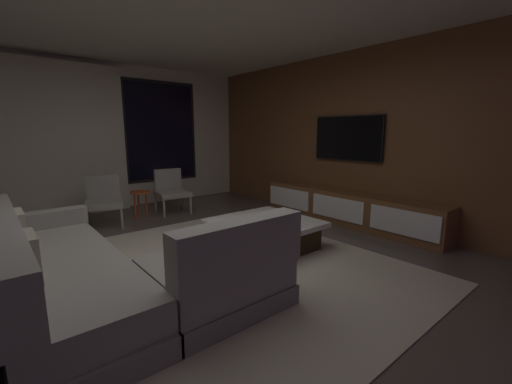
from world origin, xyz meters
TOP-DOWN VIEW (x-y plane):
  - floor at (0.00, 0.00)m, footprint 9.20×9.20m
  - back_wall_with_window at (-0.06, 3.62)m, footprint 6.60×0.30m
  - media_wall at (3.06, 0.00)m, footprint 0.12×7.80m
  - area_rug at (0.35, -0.10)m, footprint 3.20×3.80m
  - sectional_couch at (-0.92, -0.10)m, footprint 1.98×2.50m
  - coffee_table at (1.04, 0.08)m, footprint 1.16×1.16m
  - book_stack_on_coffee_table at (1.06, -0.07)m, footprint 0.30×0.16m
  - accent_chair_near_window at (0.98, 2.60)m, footprint 0.61×0.63m
  - accent_chair_by_curtain at (-0.20, 2.48)m, footprint 0.68×0.69m
  - side_stool at (0.40, 2.56)m, footprint 0.32×0.32m
  - media_console at (2.77, 0.05)m, footprint 0.46×3.10m
  - mounted_tv at (2.95, 0.25)m, footprint 0.05×1.23m

SIDE VIEW (x-z plane):
  - floor at x=0.00m, z-range 0.00..0.00m
  - area_rug at x=0.35m, z-range 0.00..0.01m
  - coffee_table at x=1.04m, z-range 0.01..0.37m
  - media_console at x=2.77m, z-range -0.01..0.51m
  - sectional_couch at x=-0.92m, z-range -0.12..0.70m
  - side_stool at x=0.40m, z-range 0.14..0.60m
  - book_stack_on_coffee_table at x=1.06m, z-range 0.36..0.41m
  - accent_chair_near_window at x=0.98m, z-range 0.04..0.82m
  - accent_chair_by_curtain at x=-0.20m, z-range 0.04..0.82m
  - back_wall_with_window at x=-0.06m, z-range -0.01..2.69m
  - media_wall at x=3.06m, z-range 0.00..2.70m
  - mounted_tv at x=2.95m, z-range 0.99..1.71m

